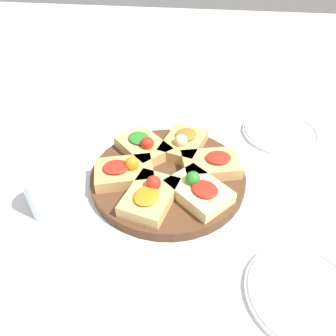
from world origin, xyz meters
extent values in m
plane|color=silver|center=(0.00, 0.00, 0.00)|extent=(3.00, 3.00, 0.00)
cylinder|color=#51331E|center=(0.00, 0.00, 0.01)|extent=(0.37, 0.37, 0.03)
cube|color=tan|center=(-0.07, -0.07, 0.04)|extent=(0.16, 0.16, 0.03)
ellipsoid|color=#2D7A28|center=(-0.08, -0.08, 0.06)|extent=(0.08, 0.08, 0.01)
sphere|color=red|center=(-0.06, -0.06, 0.06)|extent=(0.03, 0.03, 0.03)
cube|color=tan|center=(0.03, -0.10, 0.04)|extent=(0.13, 0.15, 0.03)
ellipsoid|color=red|center=(0.03, -0.11, 0.06)|extent=(0.07, 0.07, 0.01)
sphere|color=orange|center=(0.02, -0.08, 0.06)|extent=(0.03, 0.03, 0.03)
cube|color=tan|center=(0.10, -0.03, 0.04)|extent=(0.15, 0.12, 0.03)
ellipsoid|color=orange|center=(0.12, -0.03, 0.06)|extent=(0.07, 0.06, 0.01)
sphere|color=red|center=(0.08, -0.02, 0.06)|extent=(0.03, 0.03, 0.03)
cube|color=#E5C689|center=(0.07, 0.08, 0.04)|extent=(0.16, 0.16, 0.03)
ellipsoid|color=red|center=(0.08, 0.09, 0.06)|extent=(0.08, 0.08, 0.01)
sphere|color=#2D7A28|center=(0.06, 0.06, 0.06)|extent=(0.03, 0.03, 0.03)
cube|color=tan|center=(-0.03, 0.10, 0.04)|extent=(0.12, 0.15, 0.03)
ellipsoid|color=red|center=(-0.03, 0.12, 0.06)|extent=(0.06, 0.07, 0.01)
cube|color=tan|center=(-0.10, 0.03, 0.04)|extent=(0.15, 0.12, 0.03)
ellipsoid|color=olive|center=(-0.11, 0.03, 0.06)|extent=(0.07, 0.06, 0.01)
sphere|color=beige|center=(-0.08, 0.02, 0.06)|extent=(0.03, 0.03, 0.03)
cylinder|color=white|center=(-0.24, 0.30, 0.01)|extent=(0.22, 0.22, 0.01)
torus|color=white|center=(-0.24, 0.30, 0.01)|extent=(0.21, 0.21, 0.01)
cylinder|color=white|center=(0.26, 0.27, 0.01)|extent=(0.20, 0.20, 0.01)
torus|color=white|center=(0.26, 0.27, 0.01)|extent=(0.19, 0.19, 0.01)
cylinder|color=silver|center=(0.13, -0.25, 0.05)|extent=(0.07, 0.07, 0.10)
cube|color=white|center=(-0.32, -0.16, 0.00)|extent=(0.16, 0.14, 0.01)
camera|label=1|loc=(0.58, 0.08, 0.54)|focal=35.00mm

